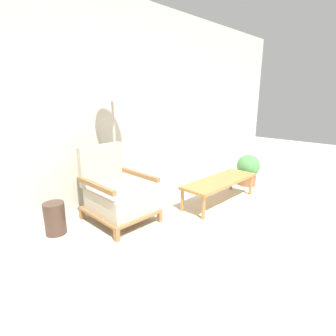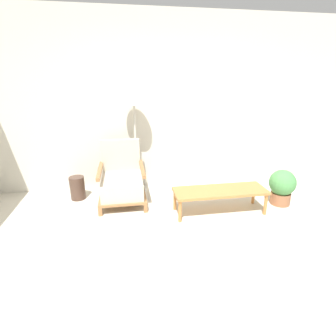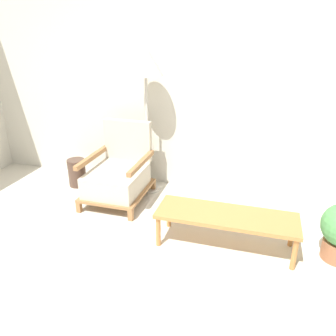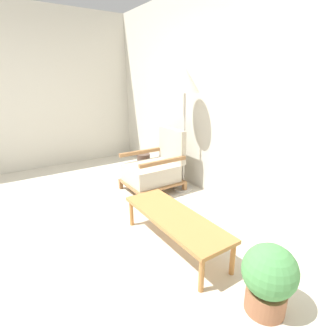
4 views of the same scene
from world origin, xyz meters
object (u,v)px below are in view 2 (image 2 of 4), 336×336
Objects in this scene: floor_lamp at (134,99)px; vase at (77,188)px; armchair at (122,181)px; potted_plant at (282,186)px; coffee_table at (220,192)px.

floor_lamp is 4.82× the size of vase.
armchair is 1.68× the size of potted_plant.
armchair is at bearing 168.08° from potted_plant.
vase is (-1.96, 0.76, -0.12)m from coffee_table.
armchair is 2.30m from potted_plant.
vase is (-0.90, -0.15, -1.27)m from floor_lamp.
armchair is 2.49× the size of vase.
coffee_table is 2.41× the size of potted_plant.
potted_plant is (0.96, 0.09, -0.01)m from coffee_table.
potted_plant reaches higher than coffee_table.
floor_lamp is at bearing 55.90° from armchair.
coffee_table is 3.56× the size of vase.
floor_lamp reaches higher than potted_plant.
floor_lamp is at bearing 9.58° from vase.
armchair is at bearing -15.90° from vase.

